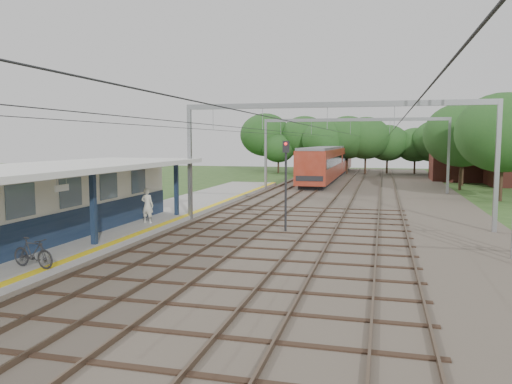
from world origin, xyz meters
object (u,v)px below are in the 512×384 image
(person, at_px, (147,205))
(signal_post, at_px, (286,173))
(bicycle, at_px, (33,253))
(train, at_px, (330,161))

(person, relative_size, signal_post, 0.40)
(person, height_order, bicycle, person)
(train, height_order, signal_post, signal_post)
(bicycle, bearing_deg, person, 11.62)
(person, distance_m, train, 42.03)
(bicycle, height_order, train, train)
(person, relative_size, train, 0.05)
(person, distance_m, signal_post, 7.85)
(bicycle, xyz_separation_m, train, (5.19, 51.62, 1.37))
(train, bearing_deg, person, -97.85)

